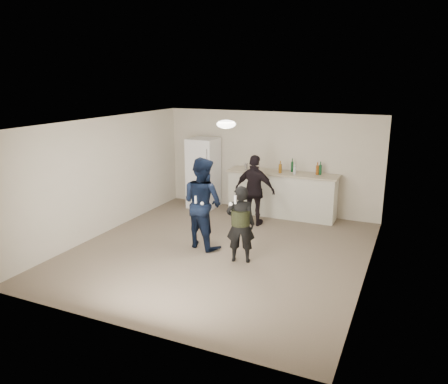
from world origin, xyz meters
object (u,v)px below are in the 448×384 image
at_px(spectator, 255,191).
at_px(woman, 241,224).
at_px(fridge, 203,173).
at_px(man, 203,203).
at_px(shaker, 246,167).
at_px(counter, 282,195).

bearing_deg(spectator, woman, 104.46).
relative_size(fridge, spectator, 1.11).
xyz_separation_m(fridge, woman, (2.21, -2.89, -0.18)).
bearing_deg(man, spectator, -88.11).
xyz_separation_m(woman, spectator, (-0.48, 2.05, 0.09)).
relative_size(shaker, man, 0.09).
height_order(fridge, shaker, fridge).
bearing_deg(fridge, spectator, -25.92).
distance_m(fridge, shaker, 1.23).
xyz_separation_m(counter, fridge, (-2.10, -0.07, 0.38)).
distance_m(counter, spectator, 1.02).
height_order(counter, woman, woman).
xyz_separation_m(shaker, woman, (1.01, -2.86, -0.45)).
relative_size(counter, woman, 1.80).
bearing_deg(man, shaker, -71.07).
bearing_deg(spectator, man, 75.16).
xyz_separation_m(counter, man, (-0.85, -2.58, 0.38)).
bearing_deg(fridge, counter, 1.91).
bearing_deg(woman, fridge, -69.12).
relative_size(shaker, spectator, 0.10).
relative_size(counter, spectator, 1.60).
height_order(shaker, woman, woman).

